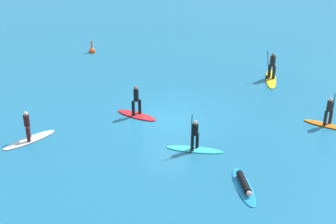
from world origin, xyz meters
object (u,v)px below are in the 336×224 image
marker_buoy (92,50)px  surfer_on_teal_board (195,142)px  surfer_on_white_board (28,133)px  surfer_on_yellow_board (271,72)px  surfer_on_red_board (137,109)px  surfer_on_orange_board (328,118)px  surfer_on_blue_board (244,185)px

marker_buoy → surfer_on_teal_board: bearing=-61.0°
surfer_on_teal_board → surfer_on_white_board: surfer_on_teal_board is taller
surfer_on_yellow_board → marker_buoy: bearing=-103.2°
surfer_on_yellow_board → surfer_on_red_board: (-8.55, -5.42, -0.06)m
surfer_on_orange_board → surfer_on_blue_board: bearing=-104.8°
surfer_on_orange_board → marker_buoy: (-14.96, 10.81, -0.32)m
surfer_on_teal_board → surfer_on_blue_board: bearing=133.6°
surfer_on_orange_board → marker_buoy: surfer_on_orange_board is taller
surfer_on_red_board → marker_buoy: size_ratio=2.54×
surfer_on_blue_board → surfer_on_red_board: (-5.50, 6.74, 0.29)m
surfer_on_red_board → surfer_on_blue_board: bearing=-23.1°
surfer_on_blue_board → surfer_on_white_board: 11.62m
surfer_on_yellow_board → surfer_on_blue_board: 12.54m
surfer_on_teal_board → surfer_on_red_board: surfer_on_teal_board is taller
surfer_on_yellow_board → surfer_on_orange_board: size_ratio=1.31×
surfer_on_teal_board → surfer_on_orange_board: size_ratio=1.19×
surfer_on_white_board → marker_buoy: size_ratio=2.60×
surfer_on_red_board → surfer_on_orange_board: bearing=23.1°
surfer_on_teal_board → surfer_on_white_board: (-8.75, 0.70, -0.06)m
surfer_on_teal_board → surfer_on_red_board: bearing=-39.5°
surfer_on_orange_board → marker_buoy: size_ratio=2.46×
surfer_on_red_board → surfer_on_orange_board: surfer_on_orange_board is taller
surfer_on_teal_board → surfer_on_orange_board: 7.94m
surfer_on_teal_board → surfer_on_white_board: size_ratio=1.13×
surfer_on_yellow_board → surfer_on_teal_board: bearing=-23.9°
surfer_on_blue_board → marker_buoy: size_ratio=3.06×
surfer_on_yellow_board → surfer_on_blue_board: bearing=-7.8°
surfer_on_teal_board → surfer_on_blue_board: size_ratio=0.96×
surfer_on_orange_board → surfer_on_teal_board: bearing=-132.8°
surfer_on_white_board → marker_buoy: 12.94m
surfer_on_teal_board → surfer_on_orange_board: bearing=-151.3°
surfer_on_red_board → marker_buoy: surfer_on_red_board is taller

